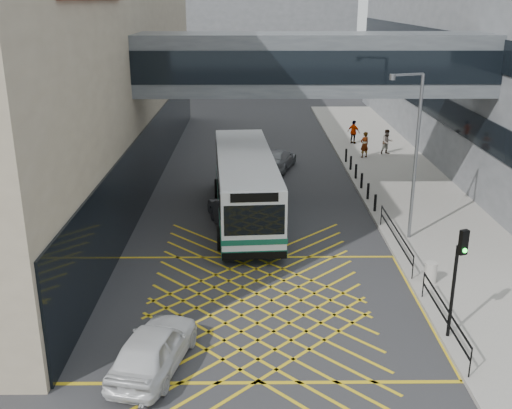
{
  "coord_description": "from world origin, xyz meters",
  "views": [
    {
      "loc": [
        -0.2,
        -19.35,
        10.63
      ],
      "look_at": [
        0.0,
        4.0,
        2.6
      ],
      "focal_mm": 42.0,
      "sensor_mm": 36.0,
      "label": 1
    }
  ],
  "objects_px": {
    "car_white": "(153,347)",
    "pedestrian_a": "(364,145)",
    "litter_bin": "(431,272)",
    "pedestrian_c": "(354,132)",
    "street_lamp": "(413,148)",
    "pedestrian_b": "(387,142)",
    "bus": "(245,184)",
    "traffic_light": "(458,268)",
    "car_silver": "(277,159)",
    "car_dark": "(233,213)"
  },
  "relations": [
    {
      "from": "car_white",
      "to": "car_silver",
      "type": "xyz_separation_m",
      "value": [
        4.63,
        22.5,
        -0.02
      ]
    },
    {
      "from": "car_silver",
      "to": "pedestrian_c",
      "type": "relative_size",
      "value": 2.58
    },
    {
      "from": "car_silver",
      "to": "pedestrian_b",
      "type": "height_order",
      "value": "pedestrian_b"
    },
    {
      "from": "car_white",
      "to": "pedestrian_b",
      "type": "xyz_separation_m",
      "value": [
        12.6,
        25.83,
        0.31
      ]
    },
    {
      "from": "bus",
      "to": "pedestrian_b",
      "type": "relative_size",
      "value": 6.94
    },
    {
      "from": "traffic_light",
      "to": "pedestrian_c",
      "type": "height_order",
      "value": "traffic_light"
    },
    {
      "from": "car_dark",
      "to": "bus",
      "type": "bearing_deg",
      "value": -128.52
    },
    {
      "from": "car_white",
      "to": "pedestrian_a",
      "type": "height_order",
      "value": "pedestrian_a"
    },
    {
      "from": "litter_bin",
      "to": "pedestrian_c",
      "type": "bearing_deg",
      "value": 87.95
    },
    {
      "from": "car_white",
      "to": "street_lamp",
      "type": "distance_m",
      "value": 14.73
    },
    {
      "from": "pedestrian_a",
      "to": "traffic_light",
      "type": "bearing_deg",
      "value": 60.49
    },
    {
      "from": "traffic_light",
      "to": "street_lamp",
      "type": "xyz_separation_m",
      "value": [
        0.67,
        8.62,
        1.81
      ]
    },
    {
      "from": "car_dark",
      "to": "traffic_light",
      "type": "distance_m",
      "value": 12.87
    },
    {
      "from": "traffic_light",
      "to": "litter_bin",
      "type": "bearing_deg",
      "value": 61.09
    },
    {
      "from": "bus",
      "to": "pedestrian_a",
      "type": "bearing_deg",
      "value": 50.88
    },
    {
      "from": "pedestrian_c",
      "to": "car_silver",
      "type": "bearing_deg",
      "value": 88.82
    },
    {
      "from": "litter_bin",
      "to": "pedestrian_b",
      "type": "relative_size",
      "value": 0.47
    },
    {
      "from": "car_silver",
      "to": "litter_bin",
      "type": "xyz_separation_m",
      "value": [
        5.28,
        -17.05,
        -0.13
      ]
    },
    {
      "from": "bus",
      "to": "street_lamp",
      "type": "bearing_deg",
      "value": -27.34
    },
    {
      "from": "car_silver",
      "to": "pedestrian_c",
      "type": "bearing_deg",
      "value": -116.32
    },
    {
      "from": "street_lamp",
      "to": "litter_bin",
      "type": "height_order",
      "value": "street_lamp"
    },
    {
      "from": "street_lamp",
      "to": "bus",
      "type": "bearing_deg",
      "value": 137.95
    },
    {
      "from": "traffic_light",
      "to": "litter_bin",
      "type": "distance_m",
      "value": 4.54
    },
    {
      "from": "car_white",
      "to": "pedestrian_a",
      "type": "relative_size",
      "value": 2.55
    },
    {
      "from": "litter_bin",
      "to": "street_lamp",
      "type": "bearing_deg",
      "value": 87.68
    },
    {
      "from": "pedestrian_b",
      "to": "pedestrian_c",
      "type": "bearing_deg",
      "value": 100.16
    },
    {
      "from": "litter_bin",
      "to": "pedestrian_c",
      "type": "relative_size",
      "value": 0.47
    },
    {
      "from": "car_white",
      "to": "car_silver",
      "type": "relative_size",
      "value": 1.0
    },
    {
      "from": "car_silver",
      "to": "pedestrian_c",
      "type": "xyz_separation_m",
      "value": [
        6.13,
        6.63,
        0.33
      ]
    },
    {
      "from": "street_lamp",
      "to": "litter_bin",
      "type": "xyz_separation_m",
      "value": [
        -0.19,
        -4.6,
        -3.87
      ]
    },
    {
      "from": "car_dark",
      "to": "pedestrian_b",
      "type": "distance_m",
      "value": 17.57
    },
    {
      "from": "bus",
      "to": "car_silver",
      "type": "distance_m",
      "value": 9.52
    },
    {
      "from": "car_silver",
      "to": "pedestrian_b",
      "type": "bearing_deg",
      "value": -140.82
    },
    {
      "from": "bus",
      "to": "traffic_light",
      "type": "xyz_separation_m",
      "value": [
        6.79,
        -11.82,
        0.83
      ]
    },
    {
      "from": "litter_bin",
      "to": "car_dark",
      "type": "bearing_deg",
      "value": 141.11
    },
    {
      "from": "street_lamp",
      "to": "car_dark",
      "type": "bearing_deg",
      "value": 148.96
    },
    {
      "from": "car_dark",
      "to": "traffic_light",
      "type": "bearing_deg",
      "value": 109.42
    },
    {
      "from": "car_silver",
      "to": "street_lamp",
      "type": "xyz_separation_m",
      "value": [
        5.47,
        -12.45,
        3.73
      ]
    },
    {
      "from": "car_white",
      "to": "car_silver",
      "type": "distance_m",
      "value": 22.97
    },
    {
      "from": "car_white",
      "to": "litter_bin",
      "type": "xyz_separation_m",
      "value": [
        9.92,
        5.45,
        -0.15
      ]
    },
    {
      "from": "car_silver",
      "to": "litter_bin",
      "type": "height_order",
      "value": "car_silver"
    },
    {
      "from": "car_dark",
      "to": "pedestrian_b",
      "type": "bearing_deg",
      "value": -143.03
    },
    {
      "from": "litter_bin",
      "to": "pedestrian_c",
      "type": "distance_m",
      "value": 23.7
    },
    {
      "from": "traffic_light",
      "to": "pedestrian_a",
      "type": "height_order",
      "value": "traffic_light"
    },
    {
      "from": "street_lamp",
      "to": "pedestrian_b",
      "type": "height_order",
      "value": "street_lamp"
    },
    {
      "from": "car_silver",
      "to": "litter_bin",
      "type": "relative_size",
      "value": 5.5
    },
    {
      "from": "pedestrian_a",
      "to": "pedestrian_c",
      "type": "relative_size",
      "value": 1.02
    },
    {
      "from": "car_silver",
      "to": "traffic_light",
      "type": "bearing_deg",
      "value": 119.3
    },
    {
      "from": "traffic_light",
      "to": "bus",
      "type": "bearing_deg",
      "value": 97.79
    },
    {
      "from": "pedestrian_a",
      "to": "pedestrian_c",
      "type": "xyz_separation_m",
      "value": [
        -0.07,
        4.19,
        -0.01
      ]
    }
  ]
}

